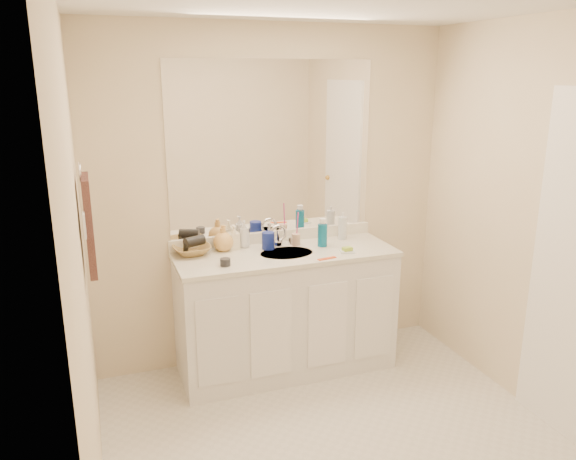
# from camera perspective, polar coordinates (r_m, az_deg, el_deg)

# --- Properties ---
(floor) EXTENTS (2.60, 2.60, 0.00)m
(floor) POSITION_cam_1_polar(r_m,az_deg,el_deg) (3.42, 5.94, -21.58)
(floor) COLOR silver
(floor) RESTS_ON ground
(wall_back) EXTENTS (2.60, 0.02, 2.40)m
(wall_back) POSITION_cam_1_polar(r_m,az_deg,el_deg) (4.03, -1.56, 3.23)
(wall_back) COLOR beige
(wall_back) RESTS_ON floor
(wall_front) EXTENTS (2.60, 0.02, 2.40)m
(wall_front) POSITION_cam_1_polar(r_m,az_deg,el_deg) (1.88, 24.80, -13.29)
(wall_front) COLOR beige
(wall_front) RESTS_ON floor
(wall_left) EXTENTS (0.02, 2.60, 2.40)m
(wall_left) POSITION_cam_1_polar(r_m,az_deg,el_deg) (2.59, -20.30, -4.90)
(wall_left) COLOR beige
(wall_left) RESTS_ON floor
(wall_right) EXTENTS (0.02, 2.60, 2.40)m
(wall_right) POSITION_cam_1_polar(r_m,az_deg,el_deg) (3.61, 25.44, 0.24)
(wall_right) COLOR beige
(wall_right) RESTS_ON floor
(vanity_cabinet) EXTENTS (1.50, 0.55, 0.85)m
(vanity_cabinet) POSITION_cam_1_polar(r_m,az_deg,el_deg) (4.02, -0.24, -8.42)
(vanity_cabinet) COLOR white
(vanity_cabinet) RESTS_ON floor
(countertop) EXTENTS (1.52, 0.57, 0.03)m
(countertop) POSITION_cam_1_polar(r_m,az_deg,el_deg) (3.86, -0.25, -2.45)
(countertop) COLOR silver
(countertop) RESTS_ON vanity_cabinet
(backsplash) EXTENTS (1.52, 0.03, 0.08)m
(backsplash) POSITION_cam_1_polar(r_m,az_deg,el_deg) (4.08, -1.47, -0.65)
(backsplash) COLOR white
(backsplash) RESTS_ON countertop
(sink_basin) EXTENTS (0.37, 0.37, 0.02)m
(sink_basin) POSITION_cam_1_polar(r_m,az_deg,el_deg) (3.85, -0.15, -2.50)
(sink_basin) COLOR #B7AEA0
(sink_basin) RESTS_ON countertop
(faucet) EXTENTS (0.02, 0.02, 0.11)m
(faucet) POSITION_cam_1_polar(r_m,az_deg,el_deg) (3.99, -1.02, -0.83)
(faucet) COLOR silver
(faucet) RESTS_ON countertop
(mirror) EXTENTS (1.48, 0.01, 1.20)m
(mirror) POSITION_cam_1_polar(r_m,az_deg,el_deg) (3.96, -1.58, 8.31)
(mirror) COLOR white
(mirror) RESTS_ON wall_back
(blue_mug) EXTENTS (0.11, 0.11, 0.12)m
(blue_mug) POSITION_cam_1_polar(r_m,az_deg,el_deg) (3.91, -2.02, -1.08)
(blue_mug) COLOR navy
(blue_mug) RESTS_ON countertop
(tan_cup) EXTENTS (0.07, 0.07, 0.09)m
(tan_cup) POSITION_cam_1_polar(r_m,az_deg,el_deg) (4.00, 0.82, -0.97)
(tan_cup) COLOR #D2AE94
(tan_cup) RESTS_ON countertop
(toothbrush) EXTENTS (0.01, 0.04, 0.19)m
(toothbrush) POSITION_cam_1_polar(r_m,az_deg,el_deg) (3.97, 0.96, 0.53)
(toothbrush) COLOR #DC398A
(toothbrush) RESTS_ON tan_cup
(mouthwash_bottle) EXTENTS (0.07, 0.07, 0.16)m
(mouthwash_bottle) POSITION_cam_1_polar(r_m,az_deg,el_deg) (3.97, 3.52, -0.53)
(mouthwash_bottle) COLOR #0B5F86
(mouthwash_bottle) RESTS_ON countertop
(clear_pump_bottle) EXTENTS (0.08, 0.08, 0.17)m
(clear_pump_bottle) POSITION_cam_1_polar(r_m,az_deg,el_deg) (4.16, 5.56, 0.20)
(clear_pump_bottle) COLOR silver
(clear_pump_bottle) RESTS_ON countertop
(soap_dish) EXTENTS (0.11, 0.10, 0.01)m
(soap_dish) POSITION_cam_1_polar(r_m,az_deg,el_deg) (3.87, 6.04, -2.18)
(soap_dish) COLOR white
(soap_dish) RESTS_ON countertop
(green_soap) EXTENTS (0.07, 0.05, 0.02)m
(green_soap) POSITION_cam_1_polar(r_m,az_deg,el_deg) (3.87, 6.05, -1.92)
(green_soap) COLOR #97BC2E
(green_soap) RESTS_ON soap_dish
(orange_comb) EXTENTS (0.14, 0.05, 0.01)m
(orange_comb) POSITION_cam_1_polar(r_m,az_deg,el_deg) (3.73, 3.98, -2.90)
(orange_comb) COLOR #DE4717
(orange_comb) RESTS_ON countertop
(dark_jar) EXTENTS (0.09, 0.09, 0.05)m
(dark_jar) POSITION_cam_1_polar(r_m,az_deg,el_deg) (3.60, -6.39, -3.26)
(dark_jar) COLOR #222327
(dark_jar) RESTS_ON countertop
(soap_bottle_white) EXTENTS (0.09, 0.09, 0.19)m
(soap_bottle_white) POSITION_cam_1_polar(r_m,az_deg,el_deg) (3.95, -4.46, -0.40)
(soap_bottle_white) COLOR silver
(soap_bottle_white) RESTS_ON countertop
(soap_bottle_cream) EXTENTS (0.08, 0.09, 0.17)m
(soap_bottle_cream) POSITION_cam_1_polar(r_m,az_deg,el_deg) (3.93, -5.52, -0.70)
(soap_bottle_cream) COLOR #FAEFCC
(soap_bottle_cream) RESTS_ON countertop
(soap_bottle_yellow) EXTENTS (0.19, 0.19, 0.18)m
(soap_bottle_yellow) POSITION_cam_1_polar(r_m,az_deg,el_deg) (3.89, -6.60, -0.80)
(soap_bottle_yellow) COLOR #E0AA57
(soap_bottle_yellow) RESTS_ON countertop
(wicker_basket) EXTENTS (0.27, 0.27, 0.06)m
(wicker_basket) POSITION_cam_1_polar(r_m,az_deg,el_deg) (3.86, -9.74, -2.00)
(wicker_basket) COLOR olive
(wicker_basket) RESTS_ON countertop
(hair_dryer) EXTENTS (0.15, 0.12, 0.07)m
(hair_dryer) POSITION_cam_1_polar(r_m,az_deg,el_deg) (3.84, -9.49, -1.14)
(hair_dryer) COLOR black
(hair_dryer) RESTS_ON wicker_basket
(towel_ring) EXTENTS (0.01, 0.11, 0.11)m
(towel_ring) POSITION_cam_1_polar(r_m,az_deg,el_deg) (3.25, -20.38, 5.56)
(towel_ring) COLOR silver
(towel_ring) RESTS_ON wall_left
(hand_towel) EXTENTS (0.04, 0.32, 0.55)m
(hand_towel) POSITION_cam_1_polar(r_m,az_deg,el_deg) (3.31, -19.55, 0.49)
(hand_towel) COLOR #311C1A
(hand_towel) RESTS_ON towel_ring
(switch_plate) EXTENTS (0.01, 0.08, 0.13)m
(switch_plate) POSITION_cam_1_polar(r_m,az_deg,el_deg) (3.11, -19.98, 0.43)
(switch_plate) COLOR white
(switch_plate) RESTS_ON wall_left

